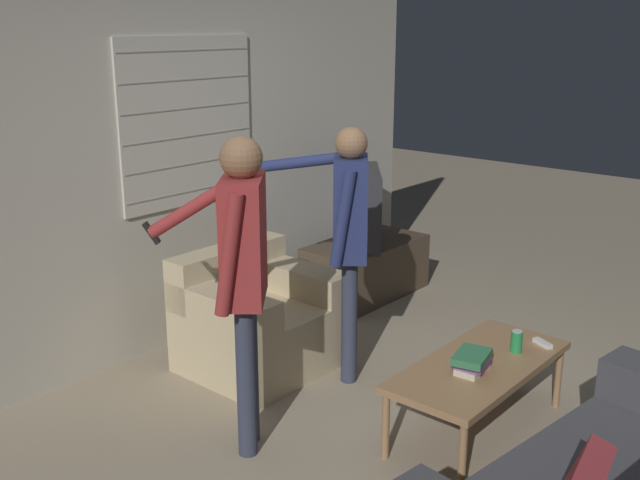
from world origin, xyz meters
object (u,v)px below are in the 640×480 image
at_px(coffee_table, 479,369).
at_px(person_right_standing, 348,223).
at_px(spare_remote, 543,343).
at_px(armchair_beige, 257,320).
at_px(tv, 366,206).
at_px(book_stack, 472,361).
at_px(person_left_standing, 242,258).
at_px(soda_can, 516,341).

xyz_separation_m(coffee_table, person_right_standing, (0.07, 0.97, 0.64)).
bearing_deg(spare_remote, armchair_beige, 135.90).
bearing_deg(person_right_standing, tv, -5.09).
relative_size(person_right_standing, spare_remote, 11.92).
xyz_separation_m(tv, book_stack, (-1.47, -1.81, -0.28)).
height_order(person_right_standing, book_stack, person_right_standing).
relative_size(coffee_table, person_right_standing, 0.74).
bearing_deg(book_stack, person_left_standing, 132.75).
bearing_deg(person_left_standing, armchair_beige, 1.54).
bearing_deg(armchair_beige, tv, -169.97).
bearing_deg(armchair_beige, soda_can, 105.52).
relative_size(person_right_standing, soda_can, 12.73).
bearing_deg(tv, spare_remote, 25.97).
xyz_separation_m(armchair_beige, soda_can, (0.44, -1.61, 0.16)).
relative_size(person_right_standing, book_stack, 6.05).
xyz_separation_m(person_right_standing, soda_can, (0.19, -1.06, -0.54)).
bearing_deg(spare_remote, person_left_standing, 169.08).
distance_m(person_left_standing, spare_remote, 1.83).
bearing_deg(person_right_standing, soda_can, -117.53).
distance_m(coffee_table, person_left_standing, 1.44).
distance_m(tv, person_left_standing, 2.48).
bearing_deg(book_stack, coffee_table, 8.72).
bearing_deg(tv, soda_can, 20.73).
distance_m(book_stack, spare_remote, 0.59).
bearing_deg(soda_can, book_stack, 170.67).
bearing_deg(book_stack, tv, 51.04).
bearing_deg(book_stack, spare_remote, -13.77).
xyz_separation_m(book_stack, spare_remote, (0.57, -0.14, -0.05)).
height_order(coffee_table, soda_can, soda_can).
distance_m(tv, soda_can, 2.18).
distance_m(book_stack, soda_can, 0.39).
height_order(coffee_table, book_stack, book_stack).
relative_size(book_stack, soda_can, 2.11).
height_order(coffee_table, person_left_standing, person_left_standing).
distance_m(tv, person_right_standing, 1.54).
xyz_separation_m(coffee_table, soda_can, (0.26, -0.08, 0.10)).
distance_m(person_right_standing, spare_remote, 1.33).
xyz_separation_m(coffee_table, person_left_standing, (-0.94, 0.86, 0.68)).
relative_size(coffee_table, tv, 1.59).
relative_size(coffee_table, book_stack, 4.46).
height_order(coffee_table, spare_remote, spare_remote).
bearing_deg(person_right_standing, armchair_beige, 76.61).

